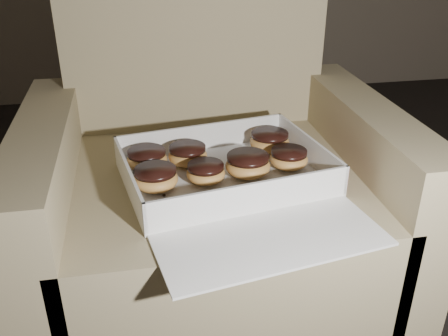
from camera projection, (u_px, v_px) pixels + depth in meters
armchair at (211, 202)px, 1.18m from camera, size 0.81×0.68×0.84m
bakery_box at (233, 183)px, 1.00m from camera, size 0.47×0.53×0.07m
donut_a at (248, 165)px, 1.03m from camera, size 0.09×0.09×0.05m
donut_b at (147, 159)px, 1.06m from camera, size 0.09×0.09×0.04m
donut_c at (206, 172)px, 1.01m from camera, size 0.08×0.08×0.04m
donut_d at (156, 178)px, 0.98m from camera, size 0.09×0.09×0.04m
donut_e at (188, 154)px, 1.08m from camera, size 0.08×0.08×0.04m
donut_f at (270, 141)px, 1.14m from camera, size 0.09×0.09×0.05m
donut_g at (289, 158)px, 1.07m from camera, size 0.08×0.08×0.04m
crumb_a at (255, 177)px, 1.03m from camera, size 0.01×0.01×0.00m
crumb_b at (164, 195)px, 0.97m from camera, size 0.01×0.01×0.00m
crumb_c at (279, 180)px, 1.02m from camera, size 0.01×0.01×0.00m
crumb_d at (186, 214)px, 0.91m from camera, size 0.01×0.01×0.00m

